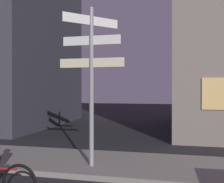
{
  "coord_description": "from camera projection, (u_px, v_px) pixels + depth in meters",
  "views": [
    {
      "loc": [
        1.62,
        -0.59,
        2.16
      ],
      "look_at": [
        -0.06,
        6.56,
        2.11
      ],
      "focal_mm": 42.89,
      "sensor_mm": 36.0,
      "label": 1
    }
  ],
  "objects": [
    {
      "name": "sidewalk_kerb",
      "position": [
        115.0,
        164.0,
        7.46
      ],
      "size": [
        40.0,
        2.53,
        0.14
      ],
      "primitive_type": "cube",
      "color": "gray",
      "rests_on": "ground_plane"
    },
    {
      "name": "signpost",
      "position": [
        91.0,
        70.0,
        7.07
      ],
      "size": [
        1.77,
        1.17,
        4.19
      ],
      "color": "gray",
      "rests_on": "sidewalk_kerb"
    }
  ]
}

